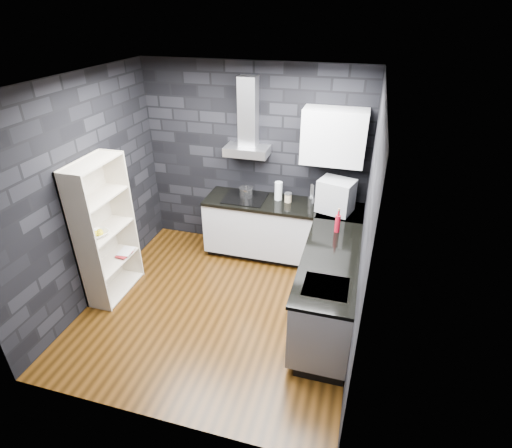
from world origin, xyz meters
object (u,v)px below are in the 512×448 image
at_px(red_bottle, 338,224).
at_px(fruit_bowl, 98,234).
at_px(storage_jar, 288,198).
at_px(appliance_garage, 336,196).
at_px(pot, 246,192).
at_px(glass_vase, 278,191).
at_px(utensil_crock, 311,202).
at_px(bookshelf, 105,231).

relative_size(red_bottle, fruit_bowl, 0.92).
relative_size(storage_jar, appliance_garage, 0.27).
bearing_deg(pot, red_bottle, -25.75).
distance_m(pot, glass_vase, 0.46).
xyz_separation_m(glass_vase, utensil_crock, (0.47, -0.07, -0.07)).
xyz_separation_m(glass_vase, red_bottle, (0.88, -0.69, -0.02)).
xyz_separation_m(glass_vase, appliance_garage, (0.80, -0.15, 0.09)).
height_order(pot, utensil_crock, pot).
bearing_deg(storage_jar, bookshelf, -144.81).
relative_size(pot, fruit_bowl, 0.82).
xyz_separation_m(appliance_garage, fruit_bowl, (-2.63, -1.41, -0.19)).
bearing_deg(appliance_garage, utensil_crock, -176.90).
distance_m(storage_jar, appliance_garage, 0.68).
relative_size(pot, red_bottle, 0.89).
bearing_deg(utensil_crock, storage_jar, 174.00).
distance_m(storage_jar, bookshelf, 2.42).
distance_m(glass_vase, fruit_bowl, 2.41).
height_order(glass_vase, fruit_bowl, glass_vase).
distance_m(glass_vase, utensil_crock, 0.48).
relative_size(utensil_crock, appliance_garage, 0.27).
bearing_deg(pot, fruit_bowl, -132.01).
bearing_deg(glass_vase, fruit_bowl, -139.51).
height_order(pot, appliance_garage, appliance_garage).
bearing_deg(red_bottle, pot, 154.25).
distance_m(red_bottle, fruit_bowl, 2.86).
bearing_deg(fruit_bowl, red_bottle, 17.89).
distance_m(pot, fruit_bowl, 2.05).
distance_m(utensil_crock, fruit_bowl, 2.75).
bearing_deg(fruit_bowl, utensil_crock, 32.87).
distance_m(bookshelf, fruit_bowl, 0.13).
height_order(appliance_garage, fruit_bowl, appliance_garage).
bearing_deg(pot, utensil_crock, -2.12).
relative_size(glass_vase, fruit_bowl, 1.10).
relative_size(appliance_garage, red_bottle, 1.98).
distance_m(utensil_crock, appliance_garage, 0.37).
bearing_deg(fruit_bowl, appliance_garage, 28.23).
bearing_deg(red_bottle, storage_jar, 138.66).
bearing_deg(pot, bookshelf, -134.52).
relative_size(storage_jar, red_bottle, 0.54).
distance_m(appliance_garage, fruit_bowl, 2.99).
relative_size(storage_jar, fruit_bowl, 0.49).
bearing_deg(appliance_garage, bookshelf, -137.62).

